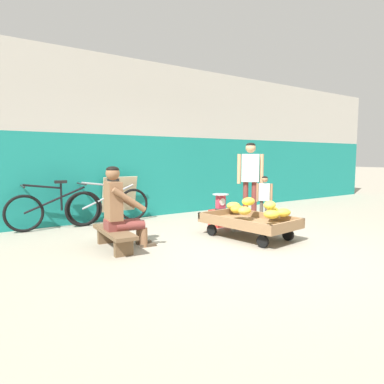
{
  "coord_description": "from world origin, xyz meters",
  "views": [
    {
      "loc": [
        -3.24,
        -3.32,
        1.26
      ],
      "look_at": [
        -0.38,
        0.84,
        0.75
      ],
      "focal_mm": 32.25,
      "sensor_mm": 36.0,
      "label": 1
    }
  ],
  "objects_px": {
    "plastic_crate": "(220,218)",
    "customer_adult": "(250,174)",
    "weighing_scale": "(221,201)",
    "vendor_seated": "(120,208)",
    "customer_child": "(264,196)",
    "shopping_bag": "(237,224)",
    "banana_cart": "(249,223)",
    "low_bench": "(114,235)",
    "bicycle_far_left": "(109,205)",
    "bicycle_near_left": "(56,209)",
    "sign_board": "(119,199)"
  },
  "relations": [
    {
      "from": "plastic_crate",
      "to": "customer_adult",
      "type": "height_order",
      "value": "customer_adult"
    },
    {
      "from": "weighing_scale",
      "to": "vendor_seated",
      "type": "bearing_deg",
      "value": -168.67
    },
    {
      "from": "customer_child",
      "to": "shopping_bag",
      "type": "height_order",
      "value": "customer_child"
    },
    {
      "from": "banana_cart",
      "to": "customer_adult",
      "type": "distance_m",
      "value": 1.41
    },
    {
      "from": "customer_child",
      "to": "low_bench",
      "type": "bearing_deg",
      "value": 178.7
    },
    {
      "from": "weighing_scale",
      "to": "bicycle_far_left",
      "type": "bearing_deg",
      "value": 138.65
    },
    {
      "from": "vendor_seated",
      "to": "bicycle_near_left",
      "type": "height_order",
      "value": "vendor_seated"
    },
    {
      "from": "banana_cart",
      "to": "low_bench",
      "type": "distance_m",
      "value": 2.07
    },
    {
      "from": "bicycle_near_left",
      "to": "shopping_bag",
      "type": "height_order",
      "value": "bicycle_near_left"
    },
    {
      "from": "vendor_seated",
      "to": "low_bench",
      "type": "bearing_deg",
      "value": 173.95
    },
    {
      "from": "customer_adult",
      "to": "customer_child",
      "type": "xyz_separation_m",
      "value": [
        0.01,
        -0.36,
        -0.38
      ]
    },
    {
      "from": "bicycle_far_left",
      "to": "customer_adult",
      "type": "bearing_deg",
      "value": -34.63
    },
    {
      "from": "customer_adult",
      "to": "customer_child",
      "type": "bearing_deg",
      "value": -88.62
    },
    {
      "from": "bicycle_near_left",
      "to": "customer_adult",
      "type": "xyz_separation_m",
      "value": [
        3.18,
        -1.56,
        0.6
      ]
    },
    {
      "from": "sign_board",
      "to": "customer_adult",
      "type": "bearing_deg",
      "value": -41.95
    },
    {
      "from": "bicycle_near_left",
      "to": "sign_board",
      "type": "distance_m",
      "value": 1.27
    },
    {
      "from": "bicycle_far_left",
      "to": "customer_child",
      "type": "distance_m",
      "value": 2.93
    },
    {
      "from": "sign_board",
      "to": "shopping_bag",
      "type": "height_order",
      "value": "sign_board"
    },
    {
      "from": "bicycle_far_left",
      "to": "weighing_scale",
      "type": "bearing_deg",
      "value": -41.35
    },
    {
      "from": "banana_cart",
      "to": "plastic_crate",
      "type": "bearing_deg",
      "value": 76.38
    },
    {
      "from": "banana_cart",
      "to": "plastic_crate",
      "type": "relative_size",
      "value": 4.25
    },
    {
      "from": "banana_cart",
      "to": "customer_child",
      "type": "bearing_deg",
      "value": 30.39
    },
    {
      "from": "plastic_crate",
      "to": "shopping_bag",
      "type": "xyz_separation_m",
      "value": [
        -0.05,
        -0.51,
        -0.03
      ]
    },
    {
      "from": "plastic_crate",
      "to": "bicycle_near_left",
      "type": "bearing_deg",
      "value": 150.7
    },
    {
      "from": "weighing_scale",
      "to": "shopping_bag",
      "type": "relative_size",
      "value": 1.25
    },
    {
      "from": "plastic_crate",
      "to": "sign_board",
      "type": "relative_size",
      "value": 0.41
    },
    {
      "from": "bicycle_far_left",
      "to": "low_bench",
      "type": "bearing_deg",
      "value": -109.01
    },
    {
      "from": "low_bench",
      "to": "shopping_bag",
      "type": "distance_m",
      "value": 2.18
    },
    {
      "from": "low_bench",
      "to": "bicycle_far_left",
      "type": "xyz_separation_m",
      "value": [
        0.63,
        1.83,
        0.15
      ]
    },
    {
      "from": "customer_adult",
      "to": "low_bench",
      "type": "bearing_deg",
      "value": -174.02
    },
    {
      "from": "vendor_seated",
      "to": "sign_board",
      "type": "distance_m",
      "value": 2.2
    },
    {
      "from": "plastic_crate",
      "to": "bicycle_far_left",
      "type": "height_order",
      "value": "bicycle_far_left"
    },
    {
      "from": "weighing_scale",
      "to": "customer_child",
      "type": "relative_size",
      "value": 0.33
    },
    {
      "from": "sign_board",
      "to": "low_bench",
      "type": "bearing_deg",
      "value": -114.59
    },
    {
      "from": "weighing_scale",
      "to": "bicycle_far_left",
      "type": "distance_m",
      "value": 2.13
    },
    {
      "from": "banana_cart",
      "to": "shopping_bag",
      "type": "relative_size",
      "value": 6.38
    },
    {
      "from": "customer_adult",
      "to": "sign_board",
      "type": "bearing_deg",
      "value": 138.05
    },
    {
      "from": "bicycle_far_left",
      "to": "plastic_crate",
      "type": "bearing_deg",
      "value": -41.33
    },
    {
      "from": "banana_cart",
      "to": "bicycle_near_left",
      "type": "bearing_deg",
      "value": 133.69
    },
    {
      "from": "customer_child",
      "to": "customer_adult",
      "type": "bearing_deg",
      "value": 91.38
    },
    {
      "from": "low_bench",
      "to": "shopping_bag",
      "type": "bearing_deg",
      "value": -2.26
    },
    {
      "from": "customer_child",
      "to": "bicycle_far_left",
      "type": "bearing_deg",
      "value": 139.6
    },
    {
      "from": "plastic_crate",
      "to": "shopping_bag",
      "type": "bearing_deg",
      "value": -95.56
    },
    {
      "from": "shopping_bag",
      "to": "vendor_seated",
      "type": "bearing_deg",
      "value": 177.9
    },
    {
      "from": "banana_cart",
      "to": "customer_child",
      "type": "xyz_separation_m",
      "value": [
        0.86,
        0.51,
        0.33
      ]
    },
    {
      "from": "bicycle_far_left",
      "to": "customer_adult",
      "type": "xyz_separation_m",
      "value": [
        2.21,
        -1.53,
        0.6
      ]
    },
    {
      "from": "bicycle_far_left",
      "to": "shopping_bag",
      "type": "bearing_deg",
      "value": -51.0
    },
    {
      "from": "low_bench",
      "to": "customer_child",
      "type": "relative_size",
      "value": 1.22
    },
    {
      "from": "weighing_scale",
      "to": "banana_cart",
      "type": "bearing_deg",
      "value": -103.64
    },
    {
      "from": "weighing_scale",
      "to": "bicycle_far_left",
      "type": "xyz_separation_m",
      "value": [
        -1.6,
        1.41,
        -0.1
      ]
    }
  ]
}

